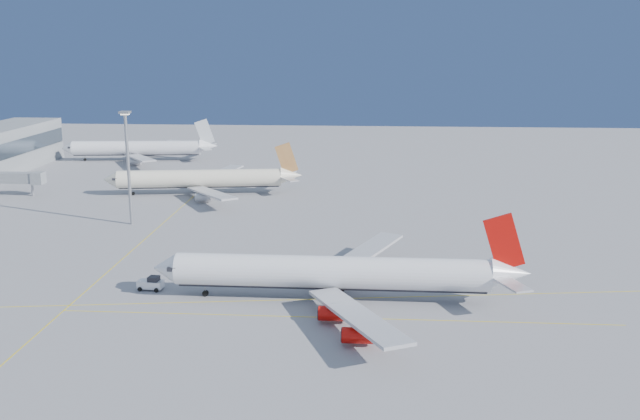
% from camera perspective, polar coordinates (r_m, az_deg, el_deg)
% --- Properties ---
extents(ground, '(500.00, 500.00, 0.00)m').
position_cam_1_polar(ground, '(128.61, -0.57, -6.23)').
color(ground, slate).
rests_on(ground, ground).
extents(jet_bridge, '(23.60, 3.60, 6.90)m').
position_cam_1_polar(jet_bridge, '(221.72, -23.74, 2.38)').
color(jet_bridge, gray).
rests_on(jet_bridge, ground).
extents(taxiway_lines, '(118.86, 140.00, 0.02)m').
position_cam_1_polar(taxiway_lines, '(136.43, -6.56, -5.15)').
color(taxiway_lines, yellow).
rests_on(taxiway_lines, ground).
extents(airliner_virgin, '(64.22, 57.85, 15.88)m').
position_cam_1_polar(airliner_virgin, '(121.21, 1.56, -5.08)').
color(airliner_virgin, white).
rests_on(airliner_virgin, ground).
extents(airliner_etihad, '(56.90, 52.10, 14.87)m').
position_cam_1_polar(airliner_etihad, '(207.66, -9.26, 2.49)').
color(airliner_etihad, beige).
rests_on(airliner_etihad, ground).
extents(airliner_third, '(57.51, 52.77, 15.42)m').
position_cam_1_polar(airliner_third, '(271.31, -14.20, 4.82)').
color(airliner_third, white).
rests_on(airliner_third, ground).
extents(pushback_tug, '(4.63, 3.11, 2.48)m').
position_cam_1_polar(pushback_tug, '(130.74, -13.36, -5.74)').
color(pushback_tug, white).
rests_on(pushback_tug, ground).
extents(light_mast, '(2.35, 2.35, 27.19)m').
position_cam_1_polar(light_mast, '(174.95, -15.13, 4.01)').
color(light_mast, gray).
rests_on(light_mast, ground).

